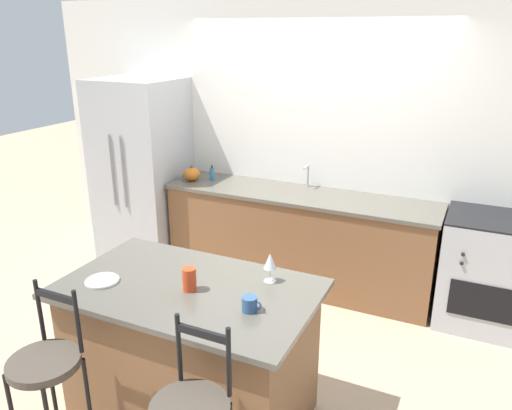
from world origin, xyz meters
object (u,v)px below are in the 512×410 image
wine_glass (270,262)px  pumpkin_decoration (192,174)px  tumbler_cup (189,279)px  soap_bottle (212,174)px  coffee_mug (250,304)px  bar_stool_near (48,381)px  dinner_plate (102,281)px  oven_range (489,272)px  refrigerator (143,171)px

wine_glass → pumpkin_decoration: size_ratio=1.10×
wine_glass → tumbler_cup: 0.50m
soap_bottle → coffee_mug: bearing=-55.6°
bar_stool_near → dinner_plate: size_ratio=5.44×
oven_range → pumpkin_decoration: 2.90m
refrigerator → dinner_plate: size_ratio=9.29×
bar_stool_near → coffee_mug: size_ratio=9.76×
oven_range → coffee_mug: (-1.22, -2.07, 0.49)m
dinner_plate → refrigerator: bearing=121.4°
bar_stool_near → soap_bottle: (-0.55, 2.74, 0.38)m
dinner_plate → wine_glass: bearing=25.5°
oven_range → pumpkin_decoration: (-2.85, -0.06, 0.52)m
pumpkin_decoration → bar_stool_near: bearing=-74.6°
pumpkin_decoration → wine_glass: bearing=-46.1°
oven_range → soap_bottle: 2.72m
dinner_plate → coffee_mug: coffee_mug is taller
refrigerator → oven_range: refrigerator is taller
tumbler_cup → bar_stool_near: bearing=-124.5°
refrigerator → soap_bottle: refrigerator is taller
dinner_plate → tumbler_cup: bearing=14.6°
tumbler_cup → pumpkin_decoration: 2.29m
oven_range → soap_bottle: (-2.67, 0.05, 0.52)m
bar_stool_near → soap_bottle: 2.82m
bar_stool_near → pumpkin_decoration: bar_stool_near is taller
oven_range → bar_stool_near: 3.43m
oven_range → bar_stool_near: bearing=-128.2°
tumbler_cup → refrigerator: bearing=133.0°
refrigerator → pumpkin_decoration: 0.61m
oven_range → wine_glass: 2.20m
wine_glass → refrigerator: bearing=143.3°
wine_glass → coffee_mug: wine_glass is taller
dinner_plate → coffee_mug: (0.97, 0.08, 0.03)m
refrigerator → pumpkin_decoration: bearing=0.5°
bar_stool_near → coffee_mug: bar_stool_near is taller
tumbler_cup → oven_range: bearing=50.6°
coffee_mug → pumpkin_decoration: 2.58m
pumpkin_decoration → dinner_plate: bearing=-72.5°
pumpkin_decoration → soap_bottle: (0.18, 0.10, -0.00)m
wine_glass → tumbler_cup: (-0.39, -0.30, -0.06)m
refrigerator → coffee_mug: bearing=-41.8°
pumpkin_decoration → coffee_mug: bearing=-51.0°
coffee_mug → tumbler_cup: tumbler_cup is taller
refrigerator → dinner_plate: bearing=-58.6°
dinner_plate → soap_bottle: 2.25m
pumpkin_decoration → soap_bottle: 0.21m
dinner_plate → wine_glass: size_ratio=1.11×
refrigerator → wine_glass: (2.20, -1.64, 0.10)m
tumbler_cup → soap_bottle: (-1.02, 2.05, -0.00)m
coffee_mug → soap_bottle: bearing=124.4°
bar_stool_near → pumpkin_decoration: bearing=105.4°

